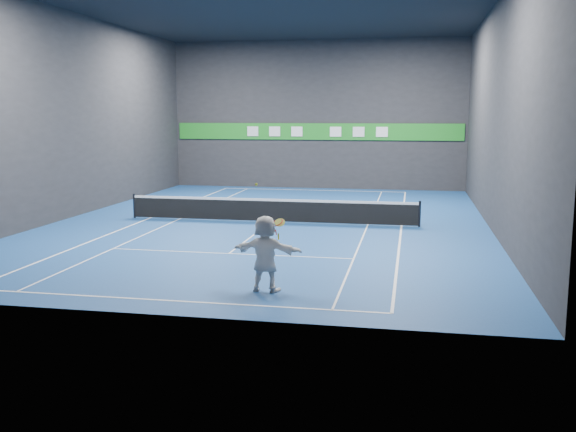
% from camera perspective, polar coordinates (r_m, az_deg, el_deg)
% --- Properties ---
extents(ground, '(26.00, 26.00, 0.00)m').
position_cam_1_polar(ground, '(27.32, -1.53, -0.54)').
color(ground, navy).
rests_on(ground, ground).
extents(ceiling, '(26.00, 26.00, 0.00)m').
position_cam_1_polar(ceiling, '(27.31, -1.62, 18.42)').
color(ceiling, black).
rests_on(ceiling, ground).
extents(wall_back, '(18.00, 0.10, 9.00)m').
position_cam_1_polar(wall_back, '(39.73, 2.55, 8.95)').
color(wall_back, '#252528').
rests_on(wall_back, ground).
extents(wall_front, '(18.00, 0.10, 9.00)m').
position_cam_1_polar(wall_front, '(14.53, -12.90, 8.67)').
color(wall_front, '#252528').
rests_on(wall_front, ground).
extents(wall_left, '(0.10, 26.00, 9.00)m').
position_cam_1_polar(wall_left, '(30.20, -18.67, 8.48)').
color(wall_left, '#252528').
rests_on(wall_left, ground).
extents(wall_right, '(0.10, 26.00, 9.00)m').
position_cam_1_polar(wall_right, '(26.49, 18.02, 8.51)').
color(wall_right, '#252528').
rests_on(wall_right, ground).
extents(baseline_near, '(10.98, 0.08, 0.01)m').
position_cam_1_polar(baseline_near, '(16.20, -10.75, -7.38)').
color(baseline_near, white).
rests_on(baseline_near, ground).
extents(baseline_far, '(10.98, 0.08, 0.01)m').
position_cam_1_polar(baseline_far, '(38.90, 2.26, 2.31)').
color(baseline_far, white).
rests_on(baseline_far, ground).
extents(sideline_doubles_left, '(0.08, 23.78, 0.01)m').
position_cam_1_polar(sideline_doubles_left, '(29.00, -12.18, -0.18)').
color(sideline_doubles_left, white).
rests_on(sideline_doubles_left, ground).
extents(sideline_doubles_right, '(0.08, 23.78, 0.01)m').
position_cam_1_polar(sideline_doubles_right, '(26.69, 10.05, -0.90)').
color(sideline_doubles_right, white).
rests_on(sideline_doubles_right, ground).
extents(sideline_singles_left, '(0.06, 23.78, 0.01)m').
position_cam_1_polar(sideline_singles_left, '(28.49, -9.63, -0.27)').
color(sideline_singles_left, white).
rests_on(sideline_singles_left, ground).
extents(sideline_singles_right, '(0.06, 23.78, 0.01)m').
position_cam_1_polar(sideline_singles_right, '(26.74, 7.10, -0.81)').
color(sideline_singles_right, white).
rests_on(sideline_singles_right, ground).
extents(service_line_near, '(8.23, 0.06, 0.01)m').
position_cam_1_polar(service_line_near, '(21.23, -5.28, -3.34)').
color(service_line_near, white).
rests_on(service_line_near, ground).
extents(service_line_far, '(8.23, 0.06, 0.01)m').
position_cam_1_polar(service_line_far, '(33.53, 0.84, 1.24)').
color(service_line_far, white).
rests_on(service_line_far, ground).
extents(center_service_line, '(0.06, 12.80, 0.01)m').
position_cam_1_polar(center_service_line, '(27.32, -1.53, -0.53)').
color(center_service_line, white).
rests_on(center_service_line, ground).
extents(player, '(1.90, 0.78, 1.99)m').
position_cam_1_polar(player, '(16.52, -2.01, -3.35)').
color(player, white).
rests_on(player, ground).
extents(tennis_ball, '(0.07, 0.07, 0.07)m').
position_cam_1_polar(tennis_ball, '(16.39, -2.84, 2.82)').
color(tennis_ball, yellow).
rests_on(tennis_ball, player).
extents(tennis_net, '(12.50, 0.10, 1.07)m').
position_cam_1_polar(tennis_net, '(27.24, -1.54, 0.58)').
color(tennis_net, black).
rests_on(tennis_net, ground).
extents(sponsor_banner, '(17.64, 0.11, 1.00)m').
position_cam_1_polar(sponsor_banner, '(39.68, 2.53, 7.51)').
color(sponsor_banner, '#1D8522').
rests_on(sponsor_banner, wall_back).
extents(tennis_racket, '(0.44, 0.33, 0.60)m').
position_cam_1_polar(tennis_racket, '(16.36, -0.92, -0.78)').
color(tennis_racket, red).
rests_on(tennis_racket, player).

